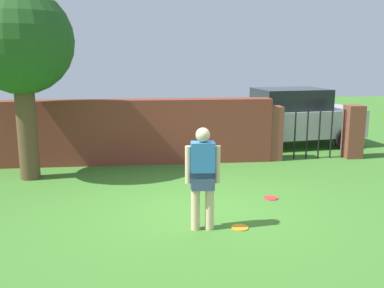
% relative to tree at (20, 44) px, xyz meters
% --- Properties ---
extents(ground_plane, '(40.00, 40.00, 0.00)m').
position_rel_tree_xyz_m(ground_plane, '(3.48, -2.39, -2.91)').
color(ground_plane, '#3D7528').
extents(brick_wall, '(7.51, 0.50, 1.61)m').
position_rel_tree_xyz_m(brick_wall, '(1.98, 1.16, -2.10)').
color(brick_wall, brown).
rests_on(brick_wall, ground).
extents(tree, '(2.23, 2.23, 4.09)m').
position_rel_tree_xyz_m(tree, '(0.00, 0.00, 0.00)').
color(tree, brown).
rests_on(tree, ground).
extents(person, '(0.54, 0.24, 1.62)m').
position_rel_tree_xyz_m(person, '(3.43, -3.25, -2.01)').
color(person, beige).
rests_on(person, ground).
extents(fence_gate, '(2.63, 0.44, 1.40)m').
position_rel_tree_xyz_m(fence_gate, '(6.93, 1.16, -2.21)').
color(fence_gate, brown).
rests_on(fence_gate, ground).
extents(car, '(4.39, 2.34, 1.72)m').
position_rel_tree_xyz_m(car, '(6.83, 2.79, -2.05)').
color(car, '#B7B7BC').
rests_on(car, ground).
extents(frisbee_red, '(0.27, 0.27, 0.02)m').
position_rel_tree_xyz_m(frisbee_red, '(4.92, -1.91, -2.90)').
color(frisbee_red, red).
rests_on(frisbee_red, ground).
extents(frisbee_orange, '(0.27, 0.27, 0.02)m').
position_rel_tree_xyz_m(frisbee_orange, '(4.02, -3.27, -2.90)').
color(frisbee_orange, orange).
rests_on(frisbee_orange, ground).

